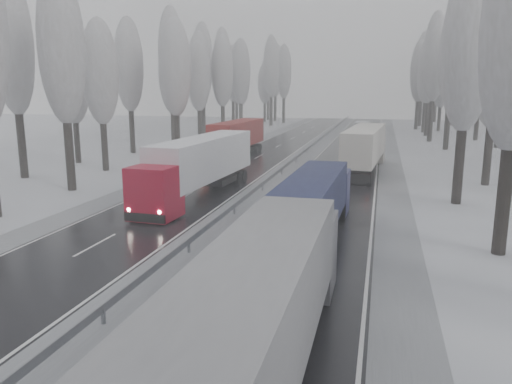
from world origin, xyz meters
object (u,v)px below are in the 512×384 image
at_px(truck_grey_tarp, 264,305).
at_px(truck_red_red, 235,137).
at_px(truck_cream_box, 366,146).
at_px(truck_blue_box, 314,204).
at_px(truck_red_white, 198,164).
at_px(box_truck_distant, 362,129).

relative_size(truck_grey_tarp, truck_red_red, 0.97).
bearing_deg(truck_cream_box, truck_blue_box, -90.01).
bearing_deg(truck_red_white, truck_red_red, 102.68).
relative_size(box_truck_distant, truck_red_red, 0.41).
height_order(truck_cream_box, truck_red_white, truck_red_white).
height_order(truck_blue_box, box_truck_distant, truck_blue_box).
distance_m(truck_cream_box, truck_red_white, 19.23).
xyz_separation_m(truck_cream_box, truck_red_red, (-15.24, 6.29, -0.07)).
height_order(truck_grey_tarp, truck_cream_box, truck_cream_box).
distance_m(truck_grey_tarp, truck_red_white, 24.71).
xyz_separation_m(truck_cream_box, truck_red_white, (-11.65, -15.29, 0.01)).
xyz_separation_m(truck_grey_tarp, truck_red_white, (-10.28, 22.47, 0.16)).
bearing_deg(truck_red_white, truck_blue_box, -39.77).
relative_size(truck_grey_tarp, truck_red_white, 0.93).
relative_size(truck_blue_box, truck_red_white, 0.84).
relative_size(truck_grey_tarp, truck_cream_box, 0.94).
distance_m(box_truck_distant, truck_red_red, 34.81).
distance_m(truck_cream_box, box_truck_distant, 38.47).
xyz_separation_m(box_truck_distant, truck_red_red, (-13.37, -32.11, 1.20)).
relative_size(truck_blue_box, box_truck_distant, 2.11).
height_order(truck_blue_box, truck_red_red, truck_red_red).
distance_m(truck_grey_tarp, truck_red_red, 46.19).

